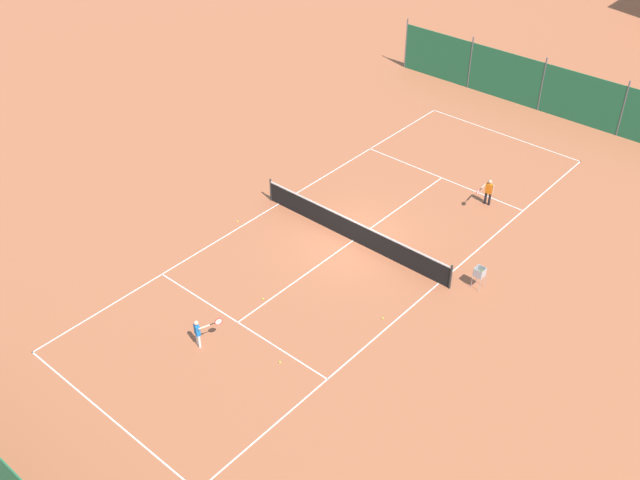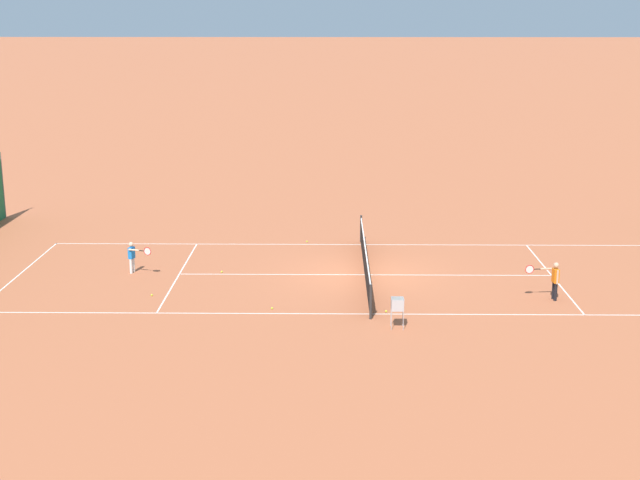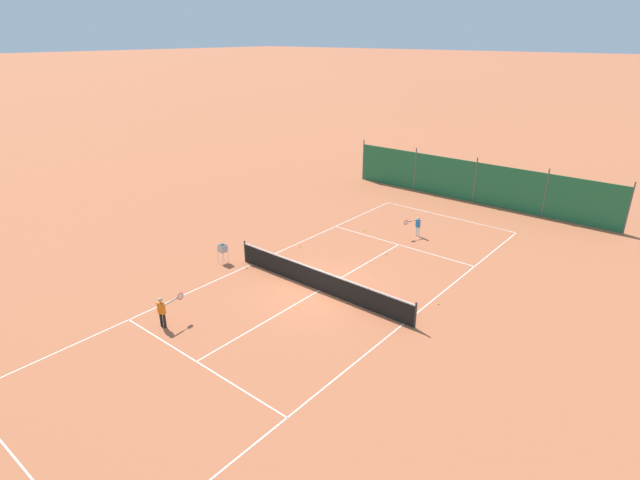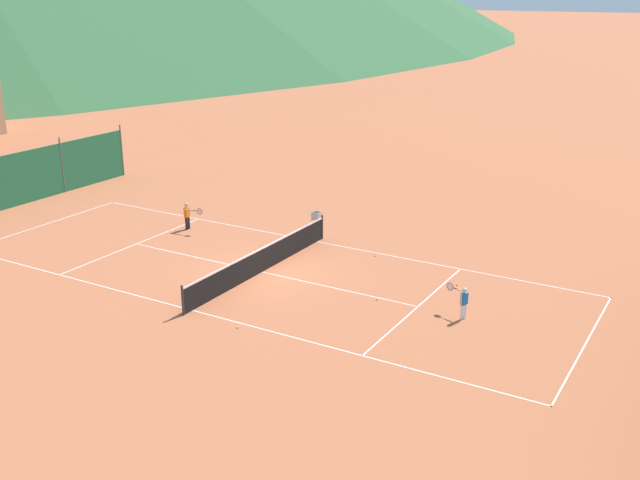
{
  "view_description": "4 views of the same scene",
  "coord_description": "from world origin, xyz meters",
  "px_view_note": "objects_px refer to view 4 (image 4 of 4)",
  "views": [
    {
      "loc": [
        14.84,
        -19.16,
        17.63
      ],
      "look_at": [
        0.26,
        -2.32,
        1.43
      ],
      "focal_mm": 42.0,
      "sensor_mm": 36.0,
      "label": 1
    },
    {
      "loc": [
        29.34,
        -1.16,
        8.76
      ],
      "look_at": [
        -0.91,
        -1.56,
        1.0
      ],
      "focal_mm": 50.0,
      "sensor_mm": 36.0,
      "label": 2
    },
    {
      "loc": [
        -11.86,
        14.36,
        10.06
      ],
      "look_at": [
        1.86,
        -2.31,
        1.08
      ],
      "focal_mm": 28.0,
      "sensor_mm": 36.0,
      "label": 3
    },
    {
      "loc": [
        -21.71,
        -15.27,
        10.33
      ],
      "look_at": [
        1.72,
        -1.55,
        1.04
      ],
      "focal_mm": 42.0,
      "sensor_mm": 36.0,
      "label": 4
    }
  ],
  "objects_px": {
    "player_far_baseline": "(463,300)",
    "player_far_service": "(188,214)",
    "tennis_ball_alley_right": "(305,240)",
    "tennis_ball_near_corner": "(457,285)",
    "tennis_net": "(262,260)",
    "ball_hopper": "(316,217)",
    "tennis_ball_mid_court": "(238,327)",
    "tennis_ball_far_corner": "(377,299)",
    "tennis_ball_service_box": "(375,256)"
  },
  "relations": [
    {
      "from": "player_far_baseline",
      "to": "player_far_service",
      "type": "xyz_separation_m",
      "value": [
        2.79,
        13.79,
        0.07
      ]
    },
    {
      "from": "tennis_ball_alley_right",
      "to": "tennis_ball_near_corner",
      "type": "relative_size",
      "value": 1.0
    },
    {
      "from": "tennis_net",
      "to": "tennis_ball_near_corner",
      "type": "relative_size",
      "value": 139.09
    },
    {
      "from": "tennis_ball_near_corner",
      "to": "ball_hopper",
      "type": "bearing_deg",
      "value": 69.45
    },
    {
      "from": "player_far_service",
      "to": "tennis_ball_near_corner",
      "type": "bearing_deg",
      "value": -90.92
    },
    {
      "from": "player_far_baseline",
      "to": "tennis_ball_near_corner",
      "type": "relative_size",
      "value": 16.56
    },
    {
      "from": "tennis_ball_near_corner",
      "to": "ball_hopper",
      "type": "distance_m",
      "value": 8.14
    },
    {
      "from": "tennis_net",
      "to": "tennis_ball_mid_court",
      "type": "bearing_deg",
      "value": -154.49
    },
    {
      "from": "tennis_net",
      "to": "ball_hopper",
      "type": "height_order",
      "value": "tennis_net"
    },
    {
      "from": "tennis_ball_alley_right",
      "to": "tennis_net",
      "type": "bearing_deg",
      "value": -172.89
    },
    {
      "from": "tennis_ball_far_corner",
      "to": "tennis_ball_service_box",
      "type": "height_order",
      "value": "same"
    },
    {
      "from": "tennis_ball_near_corner",
      "to": "tennis_ball_far_corner",
      "type": "bearing_deg",
      "value": 144.14
    },
    {
      "from": "tennis_ball_far_corner",
      "to": "tennis_net",
      "type": "bearing_deg",
      "value": 87.82
    },
    {
      "from": "tennis_ball_mid_court",
      "to": "ball_hopper",
      "type": "bearing_deg",
      "value": 16.29
    },
    {
      "from": "player_far_baseline",
      "to": "tennis_ball_mid_court",
      "type": "height_order",
      "value": "player_far_baseline"
    },
    {
      "from": "tennis_net",
      "to": "tennis_ball_far_corner",
      "type": "height_order",
      "value": "tennis_net"
    },
    {
      "from": "tennis_net",
      "to": "tennis_ball_far_corner",
      "type": "distance_m",
      "value": 4.98
    },
    {
      "from": "player_far_baseline",
      "to": "tennis_ball_far_corner",
      "type": "height_order",
      "value": "player_far_baseline"
    },
    {
      "from": "tennis_ball_near_corner",
      "to": "tennis_ball_mid_court",
      "type": "xyz_separation_m",
      "value": [
        -6.9,
        4.75,
        0.0
      ]
    },
    {
      "from": "tennis_ball_near_corner",
      "to": "tennis_ball_service_box",
      "type": "height_order",
      "value": "same"
    },
    {
      "from": "player_far_service",
      "to": "tennis_ball_service_box",
      "type": "bearing_deg",
      "value": -83.18
    },
    {
      "from": "player_far_baseline",
      "to": "tennis_ball_alley_right",
      "type": "xyz_separation_m",
      "value": [
        4.07,
        8.49,
        -0.61
      ]
    },
    {
      "from": "ball_hopper",
      "to": "tennis_ball_near_corner",
      "type": "bearing_deg",
      "value": -110.55
    },
    {
      "from": "player_far_baseline",
      "to": "tennis_ball_service_box",
      "type": "xyz_separation_m",
      "value": [
        3.84,
        5.04,
        -0.61
      ]
    },
    {
      "from": "tennis_net",
      "to": "tennis_ball_far_corner",
      "type": "xyz_separation_m",
      "value": [
        -0.19,
        -4.96,
        -0.47
      ]
    },
    {
      "from": "player_far_baseline",
      "to": "tennis_ball_far_corner",
      "type": "bearing_deg",
      "value": 91.12
    },
    {
      "from": "tennis_net",
      "to": "player_far_baseline",
      "type": "relative_size",
      "value": 8.4
    },
    {
      "from": "tennis_net",
      "to": "player_far_service",
      "type": "bearing_deg",
      "value": 65.32
    },
    {
      "from": "tennis_net",
      "to": "player_far_baseline",
      "type": "distance_m",
      "value": 8.0
    },
    {
      "from": "tennis_ball_far_corner",
      "to": "ball_hopper",
      "type": "bearing_deg",
      "value": 45.99
    },
    {
      "from": "tennis_net",
      "to": "tennis_ball_near_corner",
      "type": "height_order",
      "value": "tennis_net"
    },
    {
      "from": "player_far_baseline",
      "to": "ball_hopper",
      "type": "bearing_deg",
      "value": 58.1
    },
    {
      "from": "tennis_ball_far_corner",
      "to": "tennis_ball_alley_right",
      "type": "xyz_separation_m",
      "value": [
        4.13,
        5.45,
        0.0
      ]
    },
    {
      "from": "player_far_service",
      "to": "tennis_ball_mid_court",
      "type": "height_order",
      "value": "player_far_service"
    },
    {
      "from": "tennis_ball_far_corner",
      "to": "tennis_ball_mid_court",
      "type": "relative_size",
      "value": 1.0
    },
    {
      "from": "tennis_ball_far_corner",
      "to": "tennis_ball_near_corner",
      "type": "height_order",
      "value": "same"
    },
    {
      "from": "player_far_baseline",
      "to": "tennis_ball_near_corner",
      "type": "distance_m",
      "value": 2.89
    },
    {
      "from": "tennis_ball_service_box",
      "to": "tennis_ball_mid_court",
      "type": "bearing_deg",
      "value": 174.12
    },
    {
      "from": "tennis_ball_far_corner",
      "to": "tennis_ball_alley_right",
      "type": "height_order",
      "value": "same"
    },
    {
      "from": "tennis_ball_far_corner",
      "to": "tennis_ball_near_corner",
      "type": "distance_m",
      "value": 3.26
    },
    {
      "from": "tennis_ball_near_corner",
      "to": "tennis_ball_service_box",
      "type": "distance_m",
      "value": 4.11
    },
    {
      "from": "player_far_baseline",
      "to": "tennis_ball_near_corner",
      "type": "bearing_deg",
      "value": 23.65
    },
    {
      "from": "player_far_service",
      "to": "tennis_ball_mid_court",
      "type": "xyz_separation_m",
      "value": [
        -7.1,
        -7.91,
        -0.68
      ]
    },
    {
      "from": "tennis_net",
      "to": "player_far_baseline",
      "type": "xyz_separation_m",
      "value": [
        -0.13,
        -8.0,
        0.14
      ]
    },
    {
      "from": "tennis_ball_alley_right",
      "to": "ball_hopper",
      "type": "relative_size",
      "value": 0.07
    },
    {
      "from": "tennis_ball_near_corner",
      "to": "tennis_ball_mid_court",
      "type": "bearing_deg",
      "value": 145.44
    },
    {
      "from": "tennis_net",
      "to": "tennis_ball_mid_court",
      "type": "distance_m",
      "value": 4.94
    },
    {
      "from": "ball_hopper",
      "to": "tennis_ball_service_box",
      "type": "bearing_deg",
      "value": -113.45
    },
    {
      "from": "tennis_net",
      "to": "tennis_ball_service_box",
      "type": "distance_m",
      "value": 4.76
    },
    {
      "from": "tennis_net",
      "to": "ball_hopper",
      "type": "xyz_separation_m",
      "value": [
        5.31,
        0.73,
        0.16
      ]
    }
  ]
}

